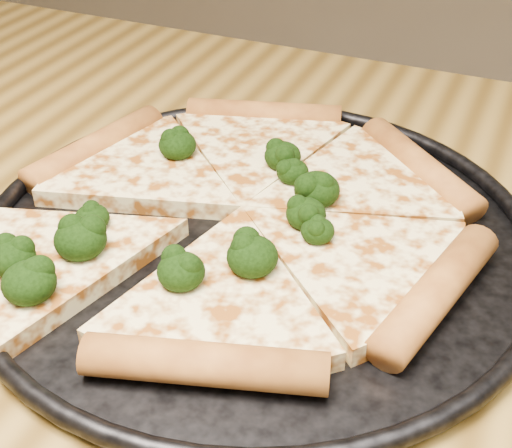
% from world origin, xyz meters
% --- Properties ---
extents(dining_table, '(1.20, 0.90, 0.75)m').
position_xyz_m(dining_table, '(0.00, 0.00, 0.66)').
color(dining_table, olive).
rests_on(dining_table, ground).
extents(pizza_pan, '(0.41, 0.41, 0.02)m').
position_xyz_m(pizza_pan, '(-0.04, 0.08, 0.76)').
color(pizza_pan, black).
rests_on(pizza_pan, dining_table).
extents(pizza, '(0.38, 0.39, 0.03)m').
position_xyz_m(pizza, '(-0.06, 0.09, 0.77)').
color(pizza, '#FFE99C').
rests_on(pizza, pizza_pan).
extents(broccoli_florets, '(0.20, 0.24, 0.03)m').
position_xyz_m(broccoli_florets, '(-0.07, 0.05, 0.78)').
color(broccoli_florets, black).
rests_on(broccoli_florets, pizza).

